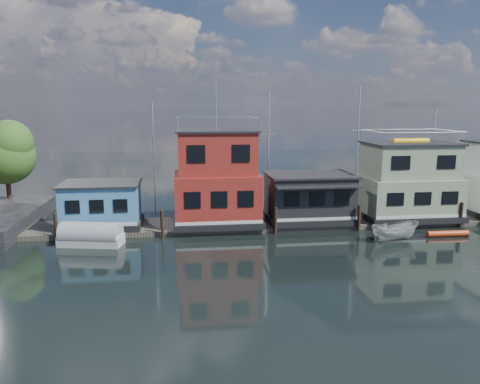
{
  "coord_description": "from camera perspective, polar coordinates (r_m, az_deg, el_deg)",
  "views": [
    {
      "loc": [
        -11.35,
        -26.71,
        10.29
      ],
      "look_at": [
        -6.53,
        12.0,
        3.0
      ],
      "focal_mm": 35.0,
      "sensor_mm": 36.0,
      "label": 1
    }
  ],
  "objects": [
    {
      "name": "tarp_runabout",
      "position": [
        36.56,
        -17.72,
        -5.14
      ],
      "size": [
        4.9,
        2.74,
        1.88
      ],
      "rotation": [
        0.0,
        0.0,
        -0.21
      ],
      "color": "beige",
      "rests_on": "ground"
    },
    {
      "name": "houseboat_blue",
      "position": [
        40.1,
        -16.5,
        -1.49
      ],
      "size": [
        6.4,
        4.9,
        3.66
      ],
      "color": "black",
      "rests_on": "dock"
    },
    {
      "name": "pilings",
      "position": [
        38.67,
        9.68,
        -3.32
      ],
      "size": [
        42.28,
        0.28,
        2.2
      ],
      "color": "#2D2116",
      "rests_on": "ground"
    },
    {
      "name": "dock",
      "position": [
        41.58,
        8.98,
        -3.59
      ],
      "size": [
        48.0,
        5.0,
        0.4
      ],
      "primitive_type": "cube",
      "color": "#595147",
      "rests_on": "ground"
    },
    {
      "name": "red_kayak",
      "position": [
        40.62,
        23.99,
        -4.67
      ],
      "size": [
        3.37,
        0.57,
        0.49
      ],
      "primitive_type": "cylinder",
      "rotation": [
        0.0,
        1.57,
        -0.02
      ],
      "color": "red",
      "rests_on": "ground"
    },
    {
      "name": "houseboat_red",
      "position": [
        39.3,
        -2.86,
        1.52
      ],
      "size": [
        7.4,
        5.9,
        11.86
      ],
      "color": "black",
      "rests_on": "dock"
    },
    {
      "name": "houseboat_green",
      "position": [
        44.02,
        19.8,
        1.15
      ],
      "size": [
        8.4,
        5.9,
        7.03
      ],
      "color": "black",
      "rests_on": "dock"
    },
    {
      "name": "background_masts",
      "position": [
        47.76,
        12.68,
        4.63
      ],
      "size": [
        36.4,
        0.16,
        12.0
      ],
      "color": "silver",
      "rests_on": "ground"
    },
    {
      "name": "ground",
      "position": [
        30.79,
        15.19,
        -9.32
      ],
      "size": [
        160.0,
        160.0,
        0.0
      ],
      "primitive_type": "plane",
      "color": "black",
      "rests_on": "ground"
    },
    {
      "name": "motorboat",
      "position": [
        37.84,
        18.35,
        -4.58
      ],
      "size": [
        3.92,
        1.7,
        1.48
      ],
      "primitive_type": "imported",
      "rotation": [
        0.0,
        0.0,
        1.64
      ],
      "color": "silver",
      "rests_on": "ground"
    },
    {
      "name": "houseboat_dark",
      "position": [
        40.95,
        8.4,
        -0.62
      ],
      "size": [
        7.4,
        6.1,
        4.06
      ],
      "color": "black",
      "rests_on": "dock"
    }
  ]
}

